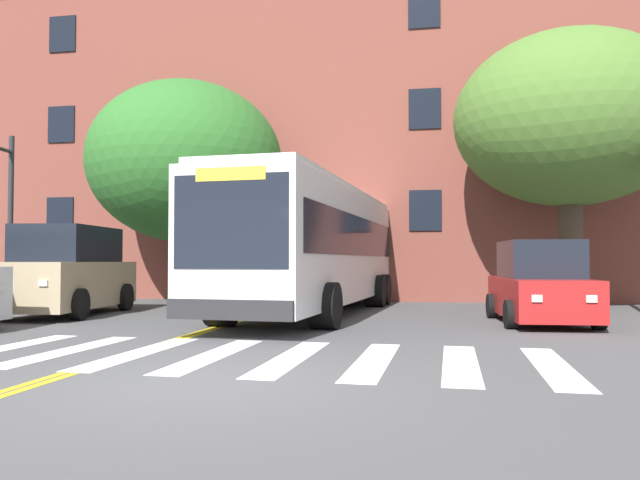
# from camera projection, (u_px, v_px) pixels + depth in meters

# --- Properties ---
(ground_plane) EXTENTS (120.00, 120.00, 0.00)m
(ground_plane) POSITION_uv_depth(u_px,v_px,m) (198.00, 386.00, 7.05)
(ground_plane) COLOR #4C4C4F
(crosswalk) EXTENTS (8.99, 3.70, 0.01)m
(crosswalk) POSITION_uv_depth(u_px,v_px,m) (252.00, 356.00, 9.20)
(crosswalk) COLOR white
(crosswalk) RESTS_ON ground
(lane_line_yellow_inner) EXTENTS (0.12, 36.00, 0.01)m
(lane_line_yellow_inner) POSITION_uv_depth(u_px,v_px,m) (309.00, 298.00, 23.32)
(lane_line_yellow_inner) COLOR gold
(lane_line_yellow_inner) RESTS_ON ground
(lane_line_yellow_outer) EXTENTS (0.12, 36.00, 0.01)m
(lane_line_yellow_outer) POSITION_uv_depth(u_px,v_px,m) (313.00, 298.00, 23.29)
(lane_line_yellow_outer) COLOR gold
(lane_line_yellow_outer) RESTS_ON ground
(city_bus) EXTENTS (3.46, 12.23, 3.34)m
(city_bus) POSITION_uv_depth(u_px,v_px,m) (317.00, 246.00, 16.82)
(city_bus) COLOR white
(city_bus) RESTS_ON ground
(car_tan_near_lane) EXTENTS (2.64, 4.95, 2.31)m
(car_tan_near_lane) POSITION_uv_depth(u_px,v_px,m) (68.00, 273.00, 16.35)
(car_tan_near_lane) COLOR tan
(car_tan_near_lane) RESTS_ON ground
(car_red_far_lane) EXTENTS (2.16, 4.06, 1.87)m
(car_red_far_lane) POSITION_uv_depth(u_px,v_px,m) (540.00, 286.00, 14.08)
(car_red_far_lane) COLOR #AD1E1E
(car_red_far_lane) RESTS_ON ground
(car_silver_behind_bus) EXTENTS (2.03, 3.78, 1.75)m
(car_silver_behind_bus) POSITION_uv_depth(u_px,v_px,m) (353.00, 275.00, 27.21)
(car_silver_behind_bus) COLOR #B7BABF
(car_silver_behind_bus) RESTS_ON ground
(street_tree_curbside_large) EXTENTS (8.16, 7.94, 8.08)m
(street_tree_curbside_large) POSITION_uv_depth(u_px,v_px,m) (569.00, 120.00, 18.23)
(street_tree_curbside_large) COLOR #4C3D2D
(street_tree_curbside_large) RESTS_ON ground
(street_tree_curbside_small) EXTENTS (6.65, 7.01, 7.40)m
(street_tree_curbside_small) POSITION_uv_depth(u_px,v_px,m) (186.00, 163.00, 20.93)
(street_tree_curbside_small) COLOR brown
(street_tree_curbside_small) RESTS_ON ground
(building_facade) EXTENTS (34.50, 9.00, 12.56)m
(building_facade) POSITION_uv_depth(u_px,v_px,m) (426.00, 143.00, 25.85)
(building_facade) COLOR brown
(building_facade) RESTS_ON ground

